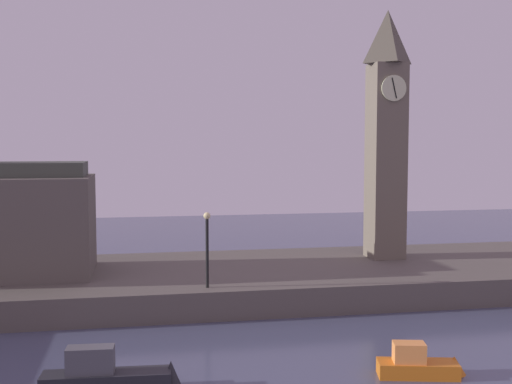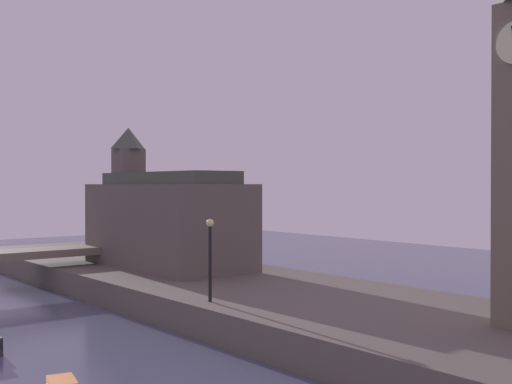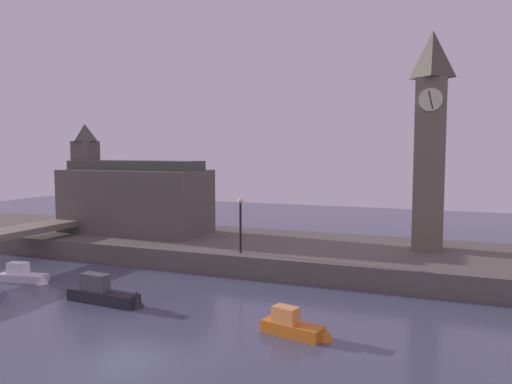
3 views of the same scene
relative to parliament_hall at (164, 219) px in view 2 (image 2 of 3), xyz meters
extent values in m
cube|color=#5B544C|center=(14.14, -0.26, -3.87)|extent=(70.00, 12.00, 1.50)
cube|color=#5B544C|center=(0.38, 0.00, -0.38)|extent=(12.73, 5.91, 5.49)
cube|color=#5B544C|center=(-5.06, 0.00, 0.90)|extent=(1.84, 1.84, 8.05)
pyramid|color=#474C42|center=(-5.06, 0.00, 5.71)|extent=(2.03, 2.03, 1.57)
cube|color=#42473D|center=(0.38, 0.00, 2.77)|extent=(12.09, 3.55, 0.80)
cylinder|color=black|center=(12.72, -5.13, -1.37)|extent=(0.16, 0.16, 3.50)
sphere|color=#F2E099|center=(12.72, -5.13, 0.56)|extent=(0.36, 0.36, 0.36)
camera|label=1|loc=(9.32, -36.80, 4.24)|focal=44.43mm
camera|label=2|loc=(37.11, -22.11, 2.34)|focal=44.81mm
camera|label=3|loc=(26.47, -36.66, 4.06)|focal=34.81mm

